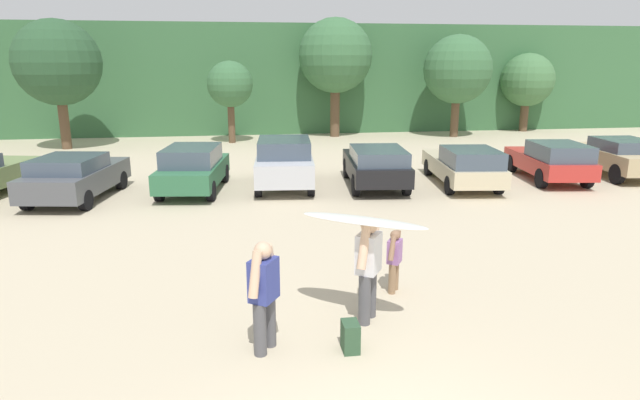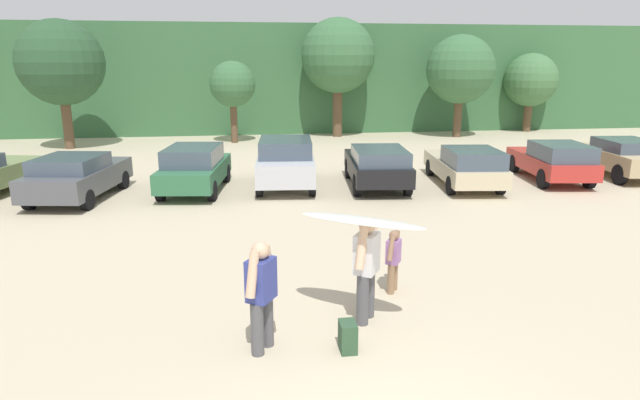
# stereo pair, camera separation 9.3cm
# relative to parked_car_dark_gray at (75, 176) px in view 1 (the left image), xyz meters

# --- Properties ---
(hillside_ridge) EXTENTS (108.00, 12.00, 6.27)m
(hillside_ridge) POSITION_rel_parked_car_dark_gray_xyz_m (6.61, 20.49, 2.40)
(hillside_ridge) COLOR #38663D
(hillside_ridge) RESTS_ON ground_plane
(tree_far_right) EXTENTS (4.02, 4.02, 6.12)m
(tree_far_right) POSITION_rel_parked_car_dark_gray_xyz_m (-3.33, 10.66, 3.35)
(tree_far_right) COLOR brown
(tree_far_right) RESTS_ON ground_plane
(tree_center_right) EXTENTS (2.35, 2.35, 4.20)m
(tree_center_right) POSITION_rel_parked_car_dark_gray_xyz_m (4.67, 11.55, 2.25)
(tree_center_right) COLOR brown
(tree_center_right) RESTS_ON ground_plane
(tree_ridge_back) EXTENTS (4.08, 4.08, 6.51)m
(tree_ridge_back) POSITION_rel_parked_car_dark_gray_xyz_m (10.46, 13.16, 3.70)
(tree_ridge_back) COLOR brown
(tree_ridge_back) RESTS_ON ground_plane
(tree_right) EXTENTS (3.76, 3.76, 5.61)m
(tree_right) POSITION_rel_parked_car_dark_gray_xyz_m (17.15, 12.07, 2.97)
(tree_right) COLOR brown
(tree_right) RESTS_ON ground_plane
(tree_center) EXTENTS (3.15, 3.15, 4.66)m
(tree_center) POSITION_rel_parked_car_dark_gray_xyz_m (22.31, 13.81, 2.31)
(tree_center) COLOR brown
(tree_center) RESTS_ON ground_plane
(parked_car_dark_gray) EXTENTS (2.54, 4.37, 1.40)m
(parked_car_dark_gray) POSITION_rel_parked_car_dark_gray_xyz_m (0.00, 0.00, 0.00)
(parked_car_dark_gray) COLOR #4C4F54
(parked_car_dark_gray) RESTS_ON ground_plane
(parked_car_forest_green) EXTENTS (2.27, 4.26, 1.49)m
(parked_car_forest_green) POSITION_rel_parked_car_dark_gray_xyz_m (3.52, 0.56, 0.05)
(parked_car_forest_green) COLOR #2D6642
(parked_car_forest_green) RESTS_ON ground_plane
(parked_car_silver) EXTENTS (2.19, 4.21, 1.65)m
(parked_car_silver) POSITION_rel_parked_car_dark_gray_xyz_m (6.52, 0.76, 0.14)
(parked_car_silver) COLOR silver
(parked_car_silver) RESTS_ON ground_plane
(parked_car_black) EXTENTS (2.21, 4.44, 1.40)m
(parked_car_black) POSITION_rel_parked_car_dark_gray_xyz_m (9.58, 0.30, 0.03)
(parked_car_black) COLOR black
(parked_car_black) RESTS_ON ground_plane
(parked_car_champagne) EXTENTS (2.28, 4.76, 1.39)m
(parked_car_champagne) POSITION_rel_parked_car_dark_gray_xyz_m (12.61, 0.04, -0.02)
(parked_car_champagne) COLOR beige
(parked_car_champagne) RESTS_ON ground_plane
(parked_car_red) EXTENTS (2.24, 4.34, 1.43)m
(parked_car_red) POSITION_rel_parked_car_dark_gray_xyz_m (15.99, 0.33, 0.02)
(parked_car_red) COLOR #B72D28
(parked_car_red) RESTS_ON ground_plane
(parked_car_tan) EXTENTS (2.17, 4.17, 1.41)m
(parked_car_tan) POSITION_rel_parked_car_dark_gray_xyz_m (18.95, 0.69, 0.03)
(parked_car_tan) COLOR tan
(parked_car_tan) RESTS_ON ground_plane
(person_adult) EXTENTS (0.58, 0.81, 1.77)m
(person_adult) POSITION_rel_parked_car_dark_gray_xyz_m (7.03, -9.21, 0.26)
(person_adult) COLOR #4C4C51
(person_adult) RESTS_ON ground_plane
(person_child) EXTENTS (0.38, 0.53, 1.19)m
(person_child) POSITION_rel_parked_car_dark_gray_xyz_m (7.78, -8.16, -0.07)
(person_child) COLOR #8C6B4C
(person_child) RESTS_ON ground_plane
(person_companion) EXTENTS (0.52, 0.72, 1.69)m
(person_companion) POSITION_rel_parked_car_dark_gray_xyz_m (5.31, -9.93, 0.22)
(person_companion) COLOR #4C4C51
(person_companion) RESTS_ON ground_plane
(surfboard_white) EXTENTS (2.04, 1.63, 0.12)m
(surfboard_white) POSITION_rel_parked_car_dark_gray_xyz_m (6.90, -9.35, 1.02)
(surfboard_white) COLOR white
(backpack_dropped) EXTENTS (0.24, 0.34, 0.45)m
(backpack_dropped) POSITION_rel_parked_car_dark_gray_xyz_m (6.56, -10.13, -0.51)
(backpack_dropped) COLOR #2D4C33
(backpack_dropped) RESTS_ON ground_plane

